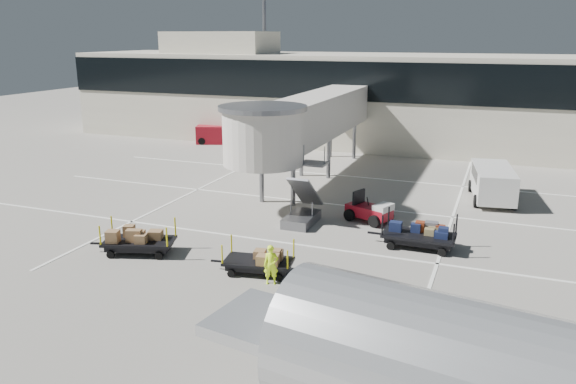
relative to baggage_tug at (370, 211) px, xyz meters
name	(u,v)px	position (x,y,z in m)	size (l,w,h in m)	color
ground	(293,261)	(-1.90, -6.68, -0.58)	(140.00, 140.00, 0.00)	#A49E93
lane_markings	(338,203)	(-2.56, 2.65, -0.57)	(40.00, 30.00, 0.02)	white
terminal	(406,99)	(-2.25, 23.26, 3.53)	(64.00, 12.11, 15.20)	beige
jet_bridge	(302,122)	(-5.87, 5.58, 3.70)	(5.70, 20.40, 6.03)	beige
baggage_tug	(370,211)	(0.00, 0.00, 0.00)	(2.68, 2.26, 1.59)	maroon
suitcase_cart	(418,236)	(2.97, -2.98, 0.00)	(4.11, 1.67, 1.61)	black
box_cart_near	(256,262)	(-2.90, -8.43, -0.07)	(3.60, 1.88, 1.38)	black
box_cart_far	(137,241)	(-8.85, -8.35, 0.00)	(3.95, 2.43, 1.52)	black
ground_worker	(271,265)	(-1.89, -9.16, 0.23)	(0.59, 0.39, 1.63)	#CEFF1A
minivan	(492,180)	(5.93, 6.81, 0.62)	(2.96, 5.55, 2.00)	silver
belt_loader	(220,135)	(-18.15, 17.33, 0.24)	(4.75, 3.01, 2.15)	maroon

